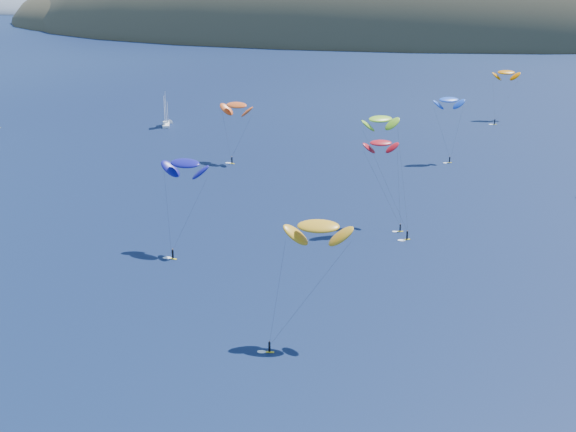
{
  "coord_description": "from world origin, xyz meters",
  "views": [
    {
      "loc": [
        10.33,
        -68.18,
        59.52
      ],
      "look_at": [
        -10.04,
        80.0,
        9.0
      ],
      "focal_mm": 50.0,
      "sensor_mm": 36.0,
      "label": 1
    }
  ],
  "objects": [
    {
      "name": "island",
      "position": [
        39.4,
        562.36,
        -10.74
      ],
      "size": [
        730.0,
        300.0,
        210.0
      ],
      "color": "#3D3526",
      "rests_on": "ground"
    },
    {
      "name": "sailboat",
      "position": [
        -69.08,
        197.72,
        0.98
      ],
      "size": [
        10.19,
        8.88,
        12.22
      ],
      "rotation": [
        0.0,
        0.0,
        0.26
      ],
      "color": "white",
      "rests_on": "ground"
    },
    {
      "name": "kitesurfer_1",
      "position": [
        -35.33,
        155.46,
        16.15
      ],
      "size": [
        11.41,
        9.4,
        19.07
      ],
      "rotation": [
        0.0,
        0.0,
        -0.41
      ],
      "color": "yellow",
      "rests_on": "ground"
    },
    {
      "name": "kitesurfer_2",
      "position": [
        -0.92,
        48.09,
        18.4
      ],
      "size": [
        12.55,
        10.15,
        21.26
      ],
      "rotation": [
        0.0,
        0.0,
        0.04
      ],
      "color": "yellow",
      "rests_on": "ground"
    },
    {
      "name": "kitesurfer_3",
      "position": [
        6.95,
        102.89,
        24.09
      ],
      "size": [
        12.17,
        13.09,
        26.51
      ],
      "rotation": [
        0.0,
        0.0,
        0.49
      ],
      "color": "yellow",
      "rests_on": "ground"
    },
    {
      "name": "kitesurfer_4",
      "position": [
        24.98,
        163.31,
        17.79
      ],
      "size": [
        9.79,
        6.78,
        20.32
      ],
      "rotation": [
        0.0,
        0.0,
        0.32
      ],
      "color": "yellow",
      "rests_on": "ground"
    },
    {
      "name": "kitesurfer_9",
      "position": [
        7.15,
        106.0,
        18.12
      ],
      "size": [
        9.81,
        9.74,
        20.28
      ],
      "rotation": [
        0.0,
        0.0,
        0.2
      ],
      "color": "yellow",
      "rests_on": "ground"
    },
    {
      "name": "kitesurfer_10",
      "position": [
        -31.64,
        84.21,
        17.82
      ],
      "size": [
        10.97,
        11.71,
        20.67
      ],
      "rotation": [
        0.0,
        0.0,
        -0.27
      ],
      "color": "yellow",
      "rests_on": "ground"
    },
    {
      "name": "kitesurfer_11",
      "position": [
        48.53,
        227.31,
        16.6
      ],
      "size": [
        10.07,
        14.76,
        19.28
      ],
      "rotation": [
        0.0,
        0.0,
        0.15
      ],
      "color": "yellow",
      "rests_on": "ground"
    }
  ]
}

